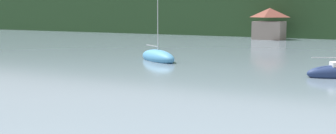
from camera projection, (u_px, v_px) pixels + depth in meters
shore_building_west at (269, 24)px, 86.79m from camera, size 6.14×5.76×6.46m
sailboat_far_6 at (158, 57)px, 49.13m from camera, size 7.16×5.78×7.76m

